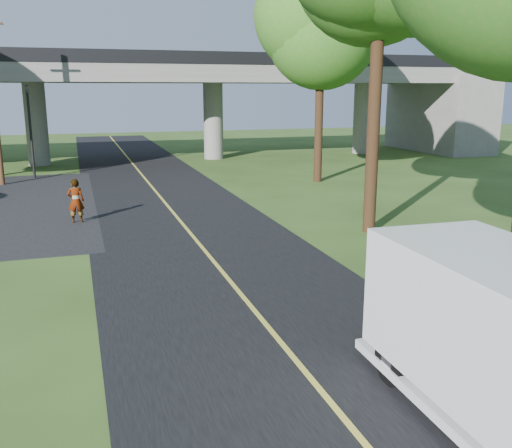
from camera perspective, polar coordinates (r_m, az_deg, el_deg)
name	(u,v)px	position (r m, az deg, el deg)	size (l,w,h in m)	color
ground	(304,372)	(10.74, 4.83, -14.50)	(120.00, 120.00, 0.00)	#30491A
road	(194,238)	(19.76, -6.25, -1.36)	(7.00, 90.00, 0.02)	black
lane_line	(194,237)	(19.75, -6.25, -1.31)	(0.12, 90.00, 0.01)	gold
overpass	(127,95)	(40.92, -12.73, 12.44)	(54.00, 10.00, 7.30)	slate
traffic_signal	(30,122)	(34.87, -21.69, 9.49)	(0.18, 0.22, 5.20)	black
tree_right_far	(326,23)	(31.53, 7.04, 19.29)	(5.77, 5.67, 10.99)	#382314
pedestrian	(76,201)	(22.74, -17.58, 2.21)	(0.62, 0.41, 1.70)	gray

